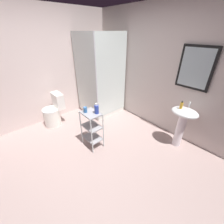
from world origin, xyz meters
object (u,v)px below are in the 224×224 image
toilet (54,113)px  rinse_cup (85,110)px  pedestal_sink (183,120)px  hand_soap_bottle (181,105)px  shampoo_bottle_blue (97,109)px  shower_stall (101,96)px  storage_cart (92,127)px

toilet → rinse_cup: size_ratio=7.55×
pedestal_sink → hand_soap_bottle: 0.30m
pedestal_sink → rinse_cup: (-1.18, -1.31, 0.21)m
hand_soap_bottle → shampoo_bottle_blue: size_ratio=0.74×
shower_stall → shampoo_bottle_blue: shower_stall is taller
hand_soap_bottle → toilet: bearing=-146.7°
toilet → storage_cart: 1.26m
toilet → hand_soap_bottle: bearing=33.3°
hand_soap_bottle → rinse_cup: size_ratio=1.41×
pedestal_sink → storage_cart: 1.68m
shower_stall → storage_cart: bearing=-44.3°
hand_soap_bottle → rinse_cup: (-1.10, -1.28, -0.08)m
storage_cart → rinse_cup: size_ratio=7.35×
hand_soap_bottle → shampoo_bottle_blue: (-0.94, -1.15, -0.05)m
shower_stall → storage_cart: (0.98, -0.95, -0.03)m
shower_stall → rinse_cup: shower_stall is taller
shower_stall → pedestal_sink: 2.10m
pedestal_sink → hand_soap_bottle: bearing=-153.5°
shower_stall → toilet: size_ratio=2.63×
shower_stall → shampoo_bottle_blue: size_ratio=10.46×
rinse_cup → hand_soap_bottle: bearing=49.2°
shampoo_bottle_blue → rinse_cup: (-0.16, -0.13, -0.03)m
hand_soap_bottle → shampoo_bottle_blue: 1.49m
storage_cart → rinse_cup: rinse_cup is taller
pedestal_sink → shampoo_bottle_blue: shampoo_bottle_blue is taller
shampoo_bottle_blue → rinse_cup: bearing=-141.5°
pedestal_sink → shampoo_bottle_blue: (-1.02, -1.19, 0.24)m
toilet → shampoo_bottle_blue: (1.31, 0.33, 0.51)m
toilet → rinse_cup: bearing=10.1°
shower_stall → shampoo_bottle_blue: 1.42m
storage_cart → shampoo_bottle_blue: shampoo_bottle_blue is taller
hand_soap_bottle → shampoo_bottle_blue: bearing=-129.4°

